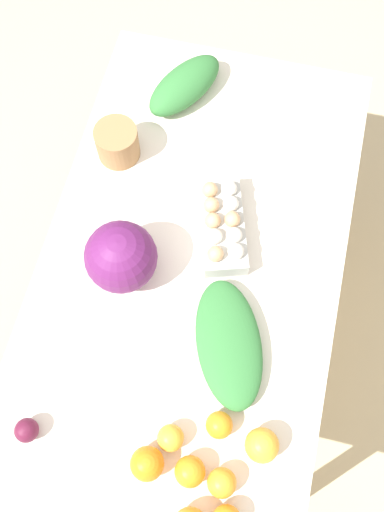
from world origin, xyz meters
name	(u,v)px	position (x,y,z in m)	size (l,w,h in m)	color
ground_plane	(192,326)	(0.00, 0.00, 0.00)	(8.00, 8.00, 0.00)	#C6B289
dining_table	(192,271)	(0.00, 0.00, 0.64)	(1.44, 0.82, 0.73)	silver
cabbage_purple	(121,257)	(-0.07, 0.17, 0.83)	(0.19, 0.19, 0.19)	#601E5B
egg_carton	(222,224)	(0.10, -0.06, 0.78)	(0.30, 0.19, 0.09)	#B7B7B2
paper_bag	(117,143)	(0.28, 0.29, 0.79)	(0.12, 0.12, 0.11)	#997047
greens_bunch_chard	(229,343)	(-0.21, -0.15, 0.77)	(0.34, 0.16, 0.07)	#337538
greens_bunch_kale	(185,85)	(0.52, 0.15, 0.78)	(0.28, 0.12, 0.09)	#337538
beet_root	(27,430)	(-0.53, 0.28, 0.76)	(0.06, 0.06, 0.06)	#5B1933
orange_0	(222,483)	(-0.54, -0.20, 0.77)	(0.07, 0.07, 0.07)	orange
orange_1	(147,464)	(-0.54, -0.02, 0.77)	(0.08, 0.08, 0.08)	orange
orange_2	(219,425)	(-0.41, -0.17, 0.77)	(0.07, 0.07, 0.07)	orange
orange_4	(190,472)	(-0.53, -0.12, 0.77)	(0.07, 0.07, 0.07)	orange
orange_6	(262,445)	(-0.44, -0.27, 0.77)	(0.08, 0.08, 0.08)	#F9A833
orange_7	(171,438)	(-0.47, -0.06, 0.77)	(0.06, 0.06, 0.06)	#F9A833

